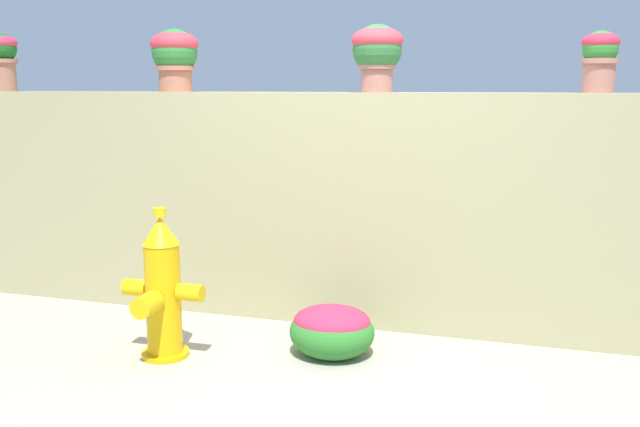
# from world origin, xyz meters

# --- Properties ---
(ground_plane) EXTENTS (24.00, 24.00, 0.00)m
(ground_plane) POSITION_xyz_m (0.00, 0.00, 0.00)
(ground_plane) COLOR #A19C8A
(stone_wall) EXTENTS (6.26, 0.36, 1.51)m
(stone_wall) POSITION_xyz_m (0.00, 1.03, 0.76)
(stone_wall) COLOR tan
(stone_wall) RESTS_ON ground
(potted_plant_0) EXTENTS (0.22, 0.22, 0.42)m
(potted_plant_0) POSITION_xyz_m (-2.79, 0.99, 1.77)
(potted_plant_0) COLOR #AB6C52
(potted_plant_0) RESTS_ON stone_wall
(potted_plant_1) EXTENTS (0.33, 0.33, 0.43)m
(potted_plant_1) POSITION_xyz_m (-1.41, 1.04, 1.77)
(potted_plant_1) COLOR #B46A50
(potted_plant_1) RESTS_ON stone_wall
(potted_plant_2) EXTENTS (0.32, 0.32, 0.42)m
(potted_plant_2) POSITION_xyz_m (0.02, 1.00, 1.77)
(potted_plant_2) COLOR #AF6E5D
(potted_plant_2) RESTS_ON stone_wall
(potted_plant_3) EXTENTS (0.21, 0.21, 0.36)m
(potted_plant_3) POSITION_xyz_m (1.32, 1.05, 1.72)
(potted_plant_3) COLOR #B26E5E
(potted_plant_3) RESTS_ON stone_wall
(fire_hydrant) EXTENTS (0.50, 0.40, 0.88)m
(fire_hydrant) POSITION_xyz_m (-1.02, 0.05, 0.40)
(fire_hydrant) COLOR #EEAF0A
(fire_hydrant) RESTS_ON ground
(flower_bush_left) EXTENTS (0.50, 0.45, 0.31)m
(flower_bush_left) POSITION_xyz_m (-0.10, 0.36, 0.16)
(flower_bush_left) COLOR #307C2B
(flower_bush_left) RESTS_ON ground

